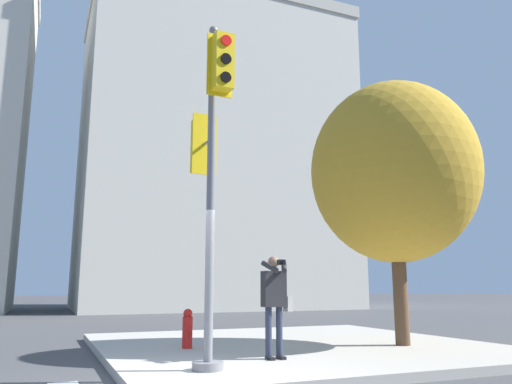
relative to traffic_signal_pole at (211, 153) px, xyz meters
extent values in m
cube|color=#ADA89E|center=(2.77, 2.72, -3.33)|extent=(8.00, 8.00, 0.15)
cylinder|color=slate|center=(0.00, 0.00, -3.19)|extent=(0.46, 0.46, 0.12)
cylinder|color=slate|center=(0.00, 0.00, -0.54)|extent=(0.13, 0.13, 5.19)
sphere|color=slate|center=(0.00, 0.00, 2.10)|extent=(0.14, 0.14, 0.14)
cylinder|color=slate|center=(-0.01, 0.19, 0.23)|extent=(0.07, 0.25, 0.05)
cube|color=yellow|center=(-0.03, 0.43, 0.23)|extent=(0.32, 0.26, 0.90)
cube|color=yellow|center=(-0.02, 0.30, 0.23)|extent=(0.42, 0.06, 1.02)
cylinder|color=red|center=(-0.04, 0.57, 0.53)|extent=(0.17, 0.04, 0.17)
cylinder|color=black|center=(-0.04, 0.57, 0.23)|extent=(0.17, 0.04, 0.17)
cylinder|color=black|center=(-0.04, 0.57, -0.07)|extent=(0.17, 0.04, 0.17)
cylinder|color=slate|center=(0.01, -0.19, 1.35)|extent=(0.06, 0.25, 0.05)
cube|color=yellow|center=(0.03, -0.43, 1.35)|extent=(0.31, 0.25, 0.90)
cube|color=yellow|center=(0.02, -0.30, 1.35)|extent=(0.42, 0.05, 1.02)
cylinder|color=red|center=(0.03, -0.57, 1.65)|extent=(0.17, 0.04, 0.17)
cylinder|color=black|center=(0.03, -0.57, 1.35)|extent=(0.17, 0.04, 0.17)
cylinder|color=black|center=(0.03, -0.57, 1.05)|extent=(0.17, 0.04, 0.17)
cube|color=black|center=(1.28, 0.62, -3.23)|extent=(0.09, 0.24, 0.05)
cube|color=black|center=(1.48, 0.62, -3.23)|extent=(0.09, 0.24, 0.05)
cylinder|color=#282D42|center=(1.28, 0.68, -2.83)|extent=(0.11, 0.11, 0.85)
cylinder|color=#282D42|center=(1.48, 0.68, -2.83)|extent=(0.11, 0.11, 0.85)
cube|color=#232326|center=(1.38, 0.68, -2.10)|extent=(0.40, 0.22, 0.60)
sphere|color=#8C664C|center=(1.38, 0.68, -1.64)|extent=(0.20, 0.20, 0.20)
cube|color=black|center=(1.38, 0.37, -1.66)|extent=(0.12, 0.10, 0.09)
cylinder|color=black|center=(1.38, 0.30, -1.66)|extent=(0.06, 0.08, 0.06)
cylinder|color=#232326|center=(1.24, 0.54, -1.73)|extent=(0.23, 0.35, 0.22)
cylinder|color=#232326|center=(1.51, 0.54, -1.73)|extent=(0.23, 0.35, 0.22)
cube|color=#B7B2A8|center=(1.66, 0.70, -2.35)|extent=(0.10, 0.20, 0.26)
cylinder|color=brown|center=(4.69, 1.46, -2.04)|extent=(0.30, 0.30, 2.42)
ellipsoid|color=#BC8E28|center=(4.69, 1.46, 0.45)|extent=(3.65, 3.65, 4.01)
cylinder|color=red|center=(0.42, 2.69, -2.95)|extent=(0.20, 0.20, 0.61)
sphere|color=red|center=(0.42, 2.69, -2.58)|extent=(0.18, 0.18, 0.18)
cylinder|color=red|center=(0.42, 2.56, -2.88)|extent=(0.09, 0.06, 0.09)
cube|color=beige|center=(7.68, 23.99, 6.21)|extent=(16.73, 10.80, 19.23)
cube|color=#B2AD9E|center=(7.68, 23.99, 16.23)|extent=(16.93, 11.00, 0.80)
camera|label=1|loc=(-2.29, -7.26, -2.06)|focal=35.00mm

